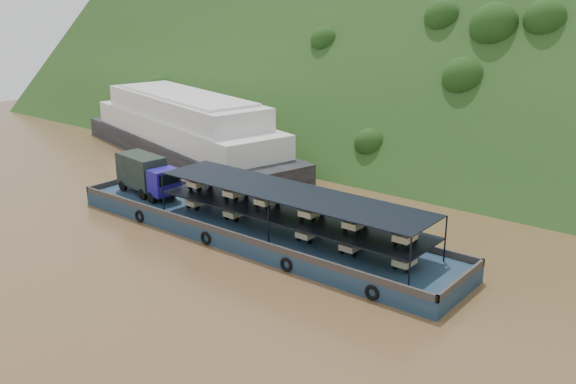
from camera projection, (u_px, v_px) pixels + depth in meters
The scene contains 4 objects.
ground at pixel (284, 245), 49.80m from camera, with size 160.00×160.00×0.00m, color brown.
hillside at pixel (473, 155), 76.63m from camera, with size 140.00×28.00×28.00m, color #1D3714.
cargo_barge at pixel (244, 221), 51.66m from camera, with size 35.00×7.18×4.72m.
passenger_ferry at pixel (186, 129), 75.08m from camera, with size 38.05×18.16×7.47m.
Camera 1 is at (28.98, -35.94, 19.11)m, focal length 40.00 mm.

